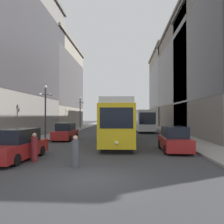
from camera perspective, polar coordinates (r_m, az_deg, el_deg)
name	(u,v)px	position (r m, az deg, el deg)	size (l,w,h in m)	color
ground_plane	(91,180)	(9.30, -5.51, -17.17)	(200.00, 200.00, 0.00)	#38383A
sidewalk_left	(85,127)	(49.73, -7.11, -3.85)	(2.93, 120.00, 0.15)	gray
sidewalk_right	(154,127)	(49.30, 10.88, -3.86)	(2.93, 120.00, 0.15)	gray
streetcar	(118,121)	(20.87, 1.65, -2.32)	(2.78, 13.06, 3.89)	black
transit_bus	(143,119)	(37.07, 8.11, -1.94)	(2.82, 12.22, 3.45)	black
parked_car_left_near	(66,132)	(23.86, -12.02, -5.15)	(1.94, 4.36, 1.82)	black
parked_car_left_mid	(17,145)	(14.14, -23.48, -8.00)	(2.08, 4.93, 1.82)	black
parked_car_right_far	(174,140)	(16.66, 15.94, -6.96)	(1.96, 4.40, 1.82)	black
pedestrian_crossing_near	(75,152)	(11.37, -9.51, -10.33)	(0.36, 0.36, 1.60)	#4C4C56
pedestrian_crossing_far	(34,148)	(13.36, -19.60, -8.84)	(0.36, 0.36, 1.61)	maroon
lamp_post_left_near	(45,104)	(23.64, -16.97, 2.05)	(1.41, 0.36, 5.59)	#333338
lamp_post_left_far	(80,108)	(40.44, -8.31, 1.00)	(1.41, 0.36, 5.85)	#333338
building_left_midblock	(37,85)	(48.21, -18.98, 6.75)	(15.99, 20.25, 17.56)	#A89E8E
building_right_corner	(203,76)	(42.95, 22.63, 8.68)	(12.88, 24.36, 18.93)	slate
building_right_midblock	(176,88)	(62.84, 16.39, 6.10)	(12.94, 21.21, 19.98)	gray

